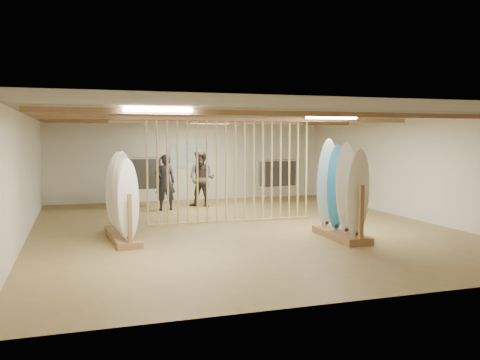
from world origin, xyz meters
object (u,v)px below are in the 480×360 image
object	(u,v)px
rack_left	(122,211)
rack_right	(341,207)
clothing_rack_a	(137,174)
shopper_a	(165,178)
shopper_b	(202,175)
clothing_rack_b	(278,174)

from	to	relation	value
rack_left	rack_right	world-z (taller)	rack_right
rack_left	clothing_rack_a	distance (m)	5.19
rack_left	shopper_a	distance (m)	4.61
clothing_rack_a	shopper_b	size ratio (longest dim) A/B	0.80
shopper_a	shopper_b	world-z (taller)	shopper_b
rack_left	clothing_rack_b	size ratio (longest dim) A/B	1.54
shopper_a	shopper_b	xyz separation A→B (m)	(1.24, 0.33, 0.06)
rack_right	clothing_rack_a	distance (m)	7.51
clothing_rack_a	shopper_a	size ratio (longest dim) A/B	0.85
rack_right	shopper_b	bearing A→B (deg)	107.77
rack_right	clothing_rack_a	size ratio (longest dim) A/B	1.27
shopper_a	shopper_b	size ratio (longest dim) A/B	0.95
clothing_rack_b	shopper_a	world-z (taller)	shopper_a
clothing_rack_b	shopper_a	distance (m)	4.24
clothing_rack_b	shopper_a	xyz separation A→B (m)	(-4.14, -0.90, -0.00)
shopper_a	rack_right	bearing A→B (deg)	115.05
rack_left	clothing_rack_a	world-z (taller)	rack_left
rack_right	clothing_rack_a	world-z (taller)	rack_right
rack_right	clothing_rack_b	xyz separation A→B (m)	(1.13, 6.57, 0.27)
clothing_rack_b	shopper_b	xyz separation A→B (m)	(-2.90, -0.57, 0.05)
rack_left	rack_right	distance (m)	4.89
clothing_rack_a	rack_right	bearing A→B (deg)	-58.10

